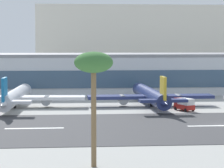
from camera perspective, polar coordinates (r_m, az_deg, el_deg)
ground_plane at (r=120.29m, az=11.12°, el=-4.18°), size 1400.00×1400.00×0.00m
runway_strip at (r=118.68m, az=11.35°, el=-4.28°), size 800.00×41.28×0.08m
runway_centreline_dash_3 at (r=113.97m, az=-8.06°, el=-4.57°), size 12.00×1.20×0.01m
runway_centreline_dash_4 at (r=118.27m, az=10.67°, el=-4.28°), size 12.00×1.20×0.01m
terminal_building at (r=191.51m, az=1.73°, el=1.15°), size 210.08×28.46×13.62m
distant_hotel_block at (r=313.67m, az=4.88°, el=4.61°), size 137.43×34.49×37.51m
airliner_blue_tail_gate_0 at (r=149.49m, az=-10.06°, el=-1.34°), size 37.98×44.34×9.25m
airliner_gold_tail_gate_1 at (r=150.51m, az=4.08°, el=-1.24°), size 34.76×44.72×9.33m
service_box_truck_1 at (r=142.64m, az=7.50°, el=-2.06°), size 4.67×6.46×3.25m
palm_tree_2 at (r=77.39m, az=-1.92°, el=1.81°), size 5.50×5.50×16.45m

